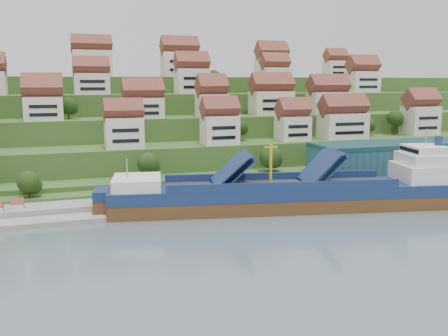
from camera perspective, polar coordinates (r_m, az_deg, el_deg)
name	(u,v)px	position (r m, az deg, el deg)	size (l,w,h in m)	color
ground	(269,211)	(114.87, 5.19, -4.89)	(300.00, 300.00, 0.00)	slate
quay	(315,187)	(136.38, 10.41, -2.20)	(180.00, 14.00, 2.20)	gray
hillside	(171,127)	(210.94, -6.08, 4.72)	(260.00, 128.00, 31.00)	#2D4C1E
hillside_village	(196,95)	(169.62, -3.23, 8.36)	(161.52, 61.70, 29.46)	silver
hillside_trees	(182,126)	(149.61, -4.77, 4.76)	(142.74, 62.25, 29.69)	#254115
warehouse	(411,158)	(154.70, 20.57, 1.04)	(60.00, 15.00, 10.00)	#235160
flagpole	(319,170)	(130.11, 10.81, -0.19)	(1.28, 0.16, 8.00)	gray
cargo_ship	(297,194)	(116.91, 8.38, -2.98)	(82.05, 27.45, 18.03)	#56351A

